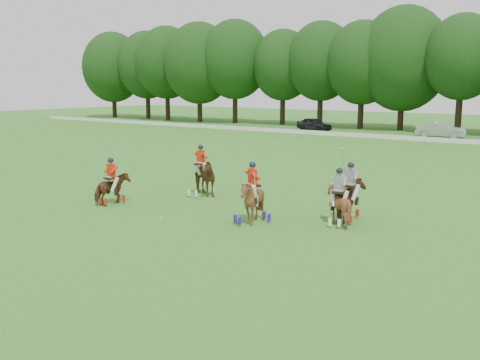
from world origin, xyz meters
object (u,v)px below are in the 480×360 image
Objects in this scene: polo_red_c at (252,201)px; polo_stripe_a at (350,200)px; car_left at (314,124)px; polo_stripe_b at (338,205)px; car_mid at (441,130)px; polo_ball at (160,218)px; polo_red_b at (201,177)px; polo_red_a at (112,188)px.

polo_stripe_a is at bearing 41.73° from polo_red_c.
polo_red_c is at bearing -138.27° from polo_stripe_a.
car_left is 2.02× the size of polo_stripe_b.
car_mid is 41.09m from polo_ball.
polo_red_b is at bearing 171.58° from polo_stripe_b.
polo_stripe_a reaches higher than car_left.
polo_stripe_a reaches higher than polo_red_b.
polo_ball is at bearing -150.85° from polo_stripe_b.
polo_ball is (15.20, -41.08, -0.72)m from car_left.
polo_red_b is 4.97m from polo_ball.
car_mid is at bearing 85.76° from polo_red_a.
polo_red_b reaches higher than polo_ball.
car_left is 1.81× the size of polo_red_b.
polo_stripe_a is 0.79m from polo_stripe_b.
polo_stripe_b reaches higher than polo_red_a.
polo_red_b is 1.02× the size of polo_red_c.
car_left is 1.85× the size of polo_red_c.
car_left is at bearing 105.89° from polo_red_a.
car_left is 0.94× the size of car_mid.
polo_red_a is at bearing 166.54° from car_mid.
polo_red_b reaches higher than car_mid.
car_mid is at bearing 100.64° from polo_stripe_a.
polo_stripe_a reaches higher than polo_stripe_b.
car_mid is at bearing 95.86° from polo_red_c.
polo_ball is (-3.34, -1.63, -0.84)m from polo_red_c.
polo_red_b is (13.47, -36.50, 0.15)m from car_left.
polo_red_b is at bearing 149.87° from polo_red_c.
polo_red_a is at bearing -117.07° from polo_red_b.
polo_red_c is (7.04, 0.92, 0.14)m from polo_red_a.
polo_stripe_a is at bearing 19.37° from polo_red_a.
car_mid is 1.65× the size of polo_stripe_a.
car_left is 41.97m from polo_red_a.
polo_red_a is (-2.99, -40.37, -0.04)m from car_mid.
car_mid is 38.28m from polo_stripe_b.
polo_red_a is at bearing 169.16° from polo_ball.
polo_red_a is 0.87× the size of polo_red_c.
polo_ball is (3.70, -0.71, -0.70)m from polo_red_a.
car_left is at bearing 110.30° from polo_ball.
polo_red_a is 23.48× the size of polo_ball.
polo_stripe_a is 7.55m from polo_ball.
polo_red_b reaches higher than polo_red_a.
car_left is 38.91m from polo_red_b.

